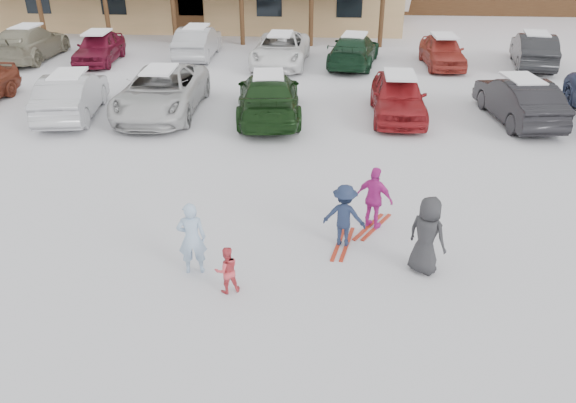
# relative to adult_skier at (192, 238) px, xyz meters

# --- Properties ---
(ground) EXTENTS (160.00, 160.00, 0.00)m
(ground) POSITION_rel_adult_skier_xyz_m (1.46, 0.19, -0.75)
(ground) COLOR silver
(ground) RESTS_ON ground
(adult_skier) EXTENTS (0.61, 0.46, 1.51)m
(adult_skier) POSITION_rel_adult_skier_xyz_m (0.00, 0.00, 0.00)
(adult_skier) COLOR #9AB8D9
(adult_skier) RESTS_ON ground
(toddler_red) EXTENTS (0.56, 0.50, 0.94)m
(toddler_red) POSITION_rel_adult_skier_xyz_m (0.76, -0.59, -0.28)
(toddler_red) COLOR #D5424B
(toddler_red) RESTS_ON ground
(child_navy) EXTENTS (0.98, 0.68, 1.39)m
(child_navy) POSITION_rel_adult_skier_xyz_m (2.92, 1.22, -0.06)
(child_navy) COLOR #1B2642
(child_navy) RESTS_ON ground
(skis_child_navy) EXTENTS (0.47, 1.41, 0.03)m
(skis_child_navy) POSITION_rel_adult_skier_xyz_m (2.92, 1.22, -0.74)
(skis_child_navy) COLOR #A42A17
(skis_child_navy) RESTS_ON ground
(child_magenta) EXTENTS (0.92, 0.73, 1.46)m
(child_magenta) POSITION_rel_adult_skier_xyz_m (3.59, 2.00, -0.03)
(child_magenta) COLOR #C32993
(child_magenta) RESTS_ON ground
(skis_child_magenta) EXTENTS (0.86, 1.32, 0.03)m
(skis_child_magenta) POSITION_rel_adult_skier_xyz_m (3.59, 2.00, -0.74)
(skis_child_magenta) COLOR #A42A17
(skis_child_magenta) RESTS_ON ground
(bystander_dark) EXTENTS (0.93, 0.89, 1.60)m
(bystander_dark) POSITION_rel_adult_skier_xyz_m (4.48, 0.37, 0.05)
(bystander_dark) COLOR #292A2C
(bystander_dark) RESTS_ON ground
(parked_car_1) EXTENTS (2.29, 4.70, 1.48)m
(parked_car_1) POSITION_rel_adult_skier_xyz_m (-6.23, 8.98, -0.01)
(parked_car_1) COLOR #AAABAF
(parked_car_1) RESTS_ON ground
(parked_car_2) EXTENTS (2.69, 5.59, 1.53)m
(parked_car_2) POSITION_rel_adult_skier_xyz_m (-3.26, 9.56, 0.01)
(parked_car_2) COLOR silver
(parked_car_2) RESTS_ON ground
(parked_car_3) EXTENTS (2.63, 5.34, 1.49)m
(parked_car_3) POSITION_rel_adult_skier_xyz_m (0.49, 9.33, -0.01)
(parked_car_3) COLOR black
(parked_car_3) RESTS_ON ground
(parked_car_4) EXTENTS (1.81, 4.36, 1.48)m
(parked_car_4) POSITION_rel_adult_skier_xyz_m (4.86, 9.73, -0.02)
(parked_car_4) COLOR maroon
(parked_car_4) RESTS_ON ground
(parked_car_5) EXTENTS (2.09, 4.58, 1.46)m
(parked_car_5) POSITION_rel_adult_skier_xyz_m (8.82, 9.62, -0.03)
(parked_car_5) COLOR black
(parked_car_5) RESTS_ON ground
(parked_car_7) EXTENTS (2.36, 5.41, 1.55)m
(parked_car_7) POSITION_rel_adult_skier_xyz_m (-11.70, 16.89, 0.02)
(parked_car_7) COLOR gray
(parked_car_7) RESTS_ON ground
(parked_car_8) EXTENTS (1.94, 4.20, 1.39)m
(parked_car_8) POSITION_rel_adult_skier_xyz_m (-8.18, 16.56, -0.06)
(parked_car_8) COLOR maroon
(parked_car_8) RESTS_ON ground
(parked_car_9) EXTENTS (1.60, 4.47, 1.47)m
(parked_car_9) POSITION_rel_adult_skier_xyz_m (-3.85, 17.87, -0.02)
(parked_car_9) COLOR #A1A2A6
(parked_car_9) RESTS_ON ground
(parked_car_10) EXTENTS (2.54, 5.18, 1.42)m
(parked_car_10) POSITION_rel_adult_skier_xyz_m (0.24, 16.69, -0.04)
(parked_car_10) COLOR white
(parked_car_10) RESTS_ON ground
(parked_car_11) EXTENTS (2.72, 5.03, 1.38)m
(parked_car_11) POSITION_rel_adult_skier_xyz_m (3.57, 16.90, -0.06)
(parked_car_11) COLOR #13321E
(parked_car_11) RESTS_ON ground
(parked_car_12) EXTENTS (1.78, 4.11, 1.38)m
(parked_car_12) POSITION_rel_adult_skier_xyz_m (7.56, 17.03, -0.06)
(parked_car_12) COLOR #AA362C
(parked_car_12) RESTS_ON ground
(parked_car_13) EXTENTS (2.32, 4.70, 1.48)m
(parked_car_13) POSITION_rel_adult_skier_xyz_m (11.65, 17.31, -0.01)
(parked_car_13) COLOR black
(parked_car_13) RESTS_ON ground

